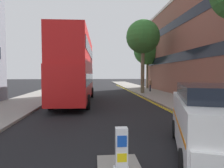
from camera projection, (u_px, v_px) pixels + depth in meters
The scene contains 10 objects.
sidewalk_right at pixel (171, 99), 17.84m from camera, with size 4.00×80.00×0.14m, color gray.
sidewalk_left at pixel (27, 101), 16.65m from camera, with size 4.00×80.00×0.14m, color gray.
kerb_line_outer at pixel (156, 104), 15.66m from camera, with size 0.10×56.00×0.01m, color yellow.
kerb_line_inner at pixel (154, 104), 15.65m from camera, with size 0.10×56.00×0.01m, color yellow.
keep_left_bollard at pixel (121, 153), 4.45m from camera, with size 0.36×0.28×1.11m.
double_decker_bus_away at pixel (75, 67), 16.29m from camera, with size 3.01×10.87×5.64m.
taxi_minivan at pixel (212, 121), 5.55m from camera, with size 3.38×5.16×2.12m.
pedestrian_far at pixel (150, 85), 25.29m from camera, with size 0.34×0.22×1.62m.
street_tree_mid at pixel (148, 51), 30.44m from camera, with size 4.38×4.38×8.14m.
street_tree_far at pixel (143, 37), 22.88m from camera, with size 4.00×4.00×8.74m.
Camera 1 is at (-0.62, -1.16, 2.45)m, focal length 30.76 mm.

